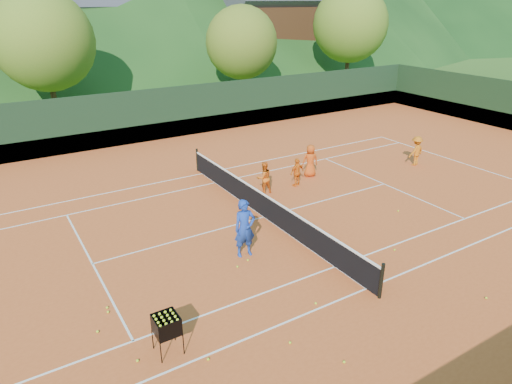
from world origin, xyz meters
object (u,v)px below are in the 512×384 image
chalet_mid (131,28)px  ball_hopper (166,326)px  student_b (297,172)px  student_a (264,178)px  student_c (310,161)px  tennis_net (264,205)px  chalet_right (272,23)px  coach (245,228)px  student_d (416,151)px

chalet_mid → ball_hopper: bearing=-106.9°
chalet_mid → student_b: bearing=-95.5°
student_a → ball_hopper: size_ratio=1.39×
student_a → student_c: student_c is taller
student_b → tennis_net: bearing=24.4°
tennis_net → chalet_right: size_ratio=1.01×
student_c → chalet_right: chalet_right is taller
chalet_mid → chalet_right: 14.56m
ball_hopper → chalet_mid: (11.79, 38.88, 4.22)m
tennis_net → chalet_mid: 34.81m
student_b → student_c: (1.24, 0.67, 0.12)m
student_c → tennis_net: size_ratio=0.13×
student_c → chalet_mid: (1.84, 31.44, 4.21)m
chalet_right → coach: bearing=-124.5°
tennis_net → ball_hopper: bearing=-139.8°
student_a → chalet_right: size_ratio=0.12×
student_b → ball_hopper: student_b is taller
coach → student_c: (6.18, 4.58, -0.21)m
student_b → tennis_net: (-2.92, -1.89, -0.14)m
student_c → tennis_net: student_c is taller
ball_hopper → student_a: bearing=44.3°
student_d → tennis_net: size_ratio=0.12×
student_a → student_d: (8.35, -0.93, 0.04)m
student_c → ball_hopper: size_ratio=1.52×
coach → chalet_right: (22.03, 32.02, 4.27)m
ball_hopper → chalet_right: bearing=53.5°
coach → ball_hopper: size_ratio=1.93×
student_a → student_b: bearing=-179.1°
coach → chalet_mid: size_ratio=0.15×
ball_hopper → student_b: bearing=37.9°
chalet_right → student_c: bearing=-120.0°
student_a → chalet_right: 34.01m
coach → student_b: 6.31m
student_d → ball_hopper: (-15.39, -5.94, 0.01)m
coach → chalet_right: size_ratio=0.16×
ball_hopper → student_c: bearing=36.8°
coach → student_d: (11.63, 3.08, -0.23)m
student_c → chalet_right: (15.84, 27.44, 4.48)m
coach → tennis_net: bearing=51.9°
coach → chalet_mid: bearing=84.4°
coach → student_d: bearing=21.8°
student_a → tennis_net: size_ratio=0.12×
student_c → ball_hopper: bearing=57.2°
student_b → student_d: student_d is taller
student_a → chalet_mid: (4.75, 32.01, 4.28)m
chalet_mid → student_c: bearing=-93.4°
student_d → tennis_net: student_d is taller
student_a → student_b: student_a is taller
coach → student_b: (4.94, 3.91, -0.32)m
ball_hopper → chalet_mid: 40.85m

